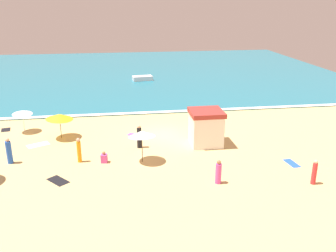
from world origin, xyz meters
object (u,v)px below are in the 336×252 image
at_px(beachgoer_0, 9,151).
at_px(beachgoer_2, 139,137).
at_px(beach_umbrella_4, 142,134).
at_px(beachgoer_1, 314,172).
at_px(beach_umbrella_3, 22,112).
at_px(beachgoer_5, 79,150).
at_px(beachgoer_4, 104,158).
at_px(lifeguard_cabana, 206,127).
at_px(beachgoer_3, 218,173).
at_px(beach_umbrella_2, 59,117).
at_px(small_boat_0, 142,78).

xyz_separation_m(beachgoer_0, beachgoer_2, (9.14, 1.55, -0.02)).
bearing_deg(beach_umbrella_4, beachgoer_1, -25.21).
bearing_deg(beach_umbrella_3, beachgoer_5, -53.10).
height_order(beachgoer_1, beachgoer_4, beachgoer_1).
bearing_deg(beachgoer_2, beach_umbrella_3, 152.84).
relative_size(lifeguard_cabana, beach_umbrella_3, 1.24).
bearing_deg(beachgoer_1, beachgoer_0, 163.11).
bearing_deg(beachgoer_3, beach_umbrella_3, 140.84).
bearing_deg(beach_umbrella_2, beachgoer_0, -122.73).
distance_m(beach_umbrella_2, beachgoer_2, 6.98).
relative_size(beachgoer_2, beachgoer_4, 2.21).
bearing_deg(beach_umbrella_4, beachgoer_2, 90.50).
xyz_separation_m(beach_umbrella_3, small_boat_0, (11.71, 19.22, -1.38)).
bearing_deg(beachgoer_1, beachgoer_2, 144.05).
bearing_deg(beachgoer_5, beachgoer_1, -20.31).
bearing_deg(beach_umbrella_4, lifeguard_cabana, 26.23).
height_order(lifeguard_cabana, beach_umbrella_3, lifeguard_cabana).
relative_size(beach_umbrella_2, beach_umbrella_4, 1.08).
bearing_deg(beach_umbrella_2, beachgoer_5, -69.39).
height_order(beach_umbrella_3, small_boat_0, beach_umbrella_3).
relative_size(lifeguard_cabana, beachgoer_1, 1.72).
distance_m(lifeguard_cabana, beachgoer_3, 6.52).
bearing_deg(beachgoer_1, beach_umbrella_3, 148.09).
relative_size(beachgoer_4, small_boat_0, 0.29).
distance_m(beachgoer_1, small_boat_0, 32.60).
bearing_deg(small_boat_0, beachgoer_0, -113.74).
bearing_deg(beachgoer_4, beachgoer_3, -30.24).
distance_m(lifeguard_cabana, beach_umbrella_3, 15.59).
relative_size(beach_umbrella_2, beachgoer_3, 1.67).
bearing_deg(beachgoer_0, beachgoer_1, -16.89).
xyz_separation_m(beach_umbrella_3, beachgoer_3, (14.00, -11.40, -1.06)).
xyz_separation_m(beach_umbrella_2, small_boat_0, (8.38, 21.15, -1.45)).
relative_size(beach_umbrella_2, beach_umbrella_3, 1.16).
bearing_deg(beach_umbrella_3, beachgoer_4, -46.45).
relative_size(lifeguard_cabana, beachgoer_3, 1.79).
height_order(lifeguard_cabana, beach_umbrella_4, lifeguard_cabana).
distance_m(beach_umbrella_4, small_boat_0, 26.89).
relative_size(beach_umbrella_4, small_boat_0, 0.84).
relative_size(beachgoer_2, beachgoer_3, 1.18).
xyz_separation_m(beach_umbrella_3, beachgoer_2, (9.56, -4.91, -0.91)).
bearing_deg(small_boat_0, lifeguard_cabana, -82.79).
relative_size(beachgoer_0, small_boat_0, 0.66).
height_order(beachgoer_3, beachgoer_4, beachgoer_3).
bearing_deg(lifeguard_cabana, beach_umbrella_4, -153.77).
xyz_separation_m(beach_umbrella_4, beachgoer_0, (-9.17, 1.07, -1.21)).
xyz_separation_m(lifeguard_cabana, beachgoer_2, (-5.21, 0.06, -0.55)).
distance_m(beachgoer_0, beachgoer_4, 6.57).
relative_size(beachgoer_2, beachgoer_5, 1.02).
xyz_separation_m(lifeguard_cabana, beachgoer_0, (-14.35, -1.48, -0.53)).
distance_m(beach_umbrella_4, beachgoer_3, 6.04).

